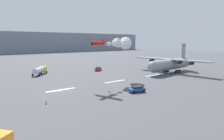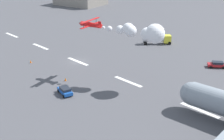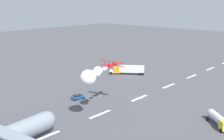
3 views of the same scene
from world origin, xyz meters
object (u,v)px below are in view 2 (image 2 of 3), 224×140
(stunt_biplane_red, at_px, (141,32))
(airport_staff_sedan, at_px, (217,64))
(fuel_tanker_truck, at_px, (157,38))
(followme_car_yellow, at_px, (65,91))
(traffic_cone_far, at_px, (65,79))
(traffic_cone_near, at_px, (31,62))

(stunt_biplane_red, bearing_deg, airport_staff_sedan, 74.22)
(fuel_tanker_truck, height_order, followme_car_yellow, fuel_tanker_truck)
(stunt_biplane_red, xyz_separation_m, airport_staff_sedan, (6.18, 21.88, -11.04))
(followme_car_yellow, xyz_separation_m, traffic_cone_far, (-5.55, 4.08, -0.44))
(stunt_biplane_red, relative_size, airport_staff_sedan, 4.33)
(followme_car_yellow, xyz_separation_m, traffic_cone_near, (-21.30, 4.44, -0.44))
(stunt_biplane_red, distance_m, airport_staff_sedan, 25.28)
(traffic_cone_near, relative_size, traffic_cone_far, 1.00)
(fuel_tanker_truck, distance_m, traffic_cone_near, 38.91)
(airport_staff_sedan, distance_m, traffic_cone_far, 37.49)
(fuel_tanker_truck, bearing_deg, stunt_biplane_red, -58.09)
(followme_car_yellow, relative_size, traffic_cone_near, 5.94)
(traffic_cone_near, bearing_deg, stunt_biplane_red, 19.07)
(followme_car_yellow, bearing_deg, airport_staff_sedan, 69.36)
(followme_car_yellow, distance_m, traffic_cone_near, 21.76)
(stunt_biplane_red, height_order, traffic_cone_far, stunt_biplane_red)
(followme_car_yellow, bearing_deg, fuel_tanker_truck, 102.74)
(traffic_cone_near, height_order, traffic_cone_far, same)
(stunt_biplane_red, xyz_separation_m, traffic_cone_near, (-28.78, -9.95, -11.47))
(stunt_biplane_red, xyz_separation_m, traffic_cone_far, (-13.03, -10.31, -11.47))
(stunt_biplane_red, relative_size, fuel_tanker_truck, 2.42)
(stunt_biplane_red, height_order, airport_staff_sedan, stunt_biplane_red)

